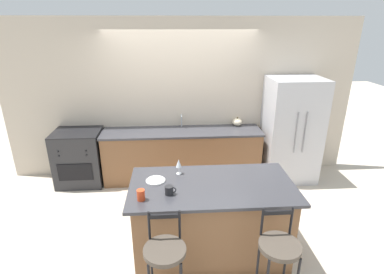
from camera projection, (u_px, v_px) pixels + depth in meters
The scene contains 14 objects.
ground_plane at pixel (183, 187), 5.05m from camera, with size 18.00×18.00×0.00m, color beige.
wall_back at pixel (181, 100), 5.17m from camera, with size 6.00×0.07×2.70m.
back_counter at pixel (182, 154), 5.22m from camera, with size 2.69×0.64×0.89m.
sink_faucet at pixel (181, 119), 5.18m from camera, with size 0.02×0.13×0.22m.
kitchen_island at pixel (211, 219), 3.47m from camera, with size 1.82×0.94×0.94m.
refrigerator at pixel (291, 130), 5.10m from camera, with size 0.88×0.76×1.77m.
oven_range at pixel (80, 157), 5.07m from camera, with size 0.76×0.65×0.93m.
bar_stool_near at pixel (165, 261), 2.69m from camera, with size 0.38×0.38×1.04m.
bar_stool_far at pixel (278, 256), 2.74m from camera, with size 0.38×0.38×1.04m.
dinner_plate at pixel (156, 180), 3.37m from camera, with size 0.22×0.22×0.02m.
wine_glass at pixel (179, 164), 3.48m from camera, with size 0.07×0.07×0.19m.
coffee_mug at pixel (169, 190), 3.09m from camera, with size 0.12×0.09×0.09m.
tumbler_cup at pixel (141, 195), 2.99m from camera, with size 0.08×0.08×0.11m.
pumpkin_decoration at pixel (237, 122), 5.27m from camera, with size 0.17×0.17×0.16m.
Camera 1 is at (-0.16, -4.40, 2.61)m, focal length 28.00 mm.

